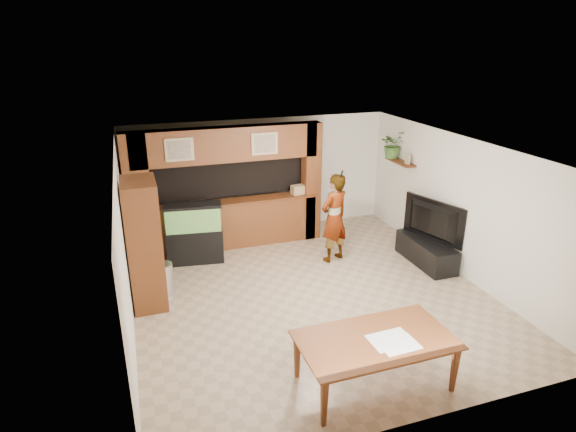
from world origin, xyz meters
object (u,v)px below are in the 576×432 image
object	(u,v)px
television	(429,221)
person	(334,218)
pantry_cabinet	(144,244)
aquarium	(194,234)
dining_table	(376,364)

from	to	relation	value
television	person	xyz separation A→B (m)	(-1.71, 0.73, 0.02)
pantry_cabinet	aquarium	distance (m)	1.74
television	person	bearing A→B (deg)	48.95
pantry_cabinet	person	xyz separation A→B (m)	(3.64, 0.54, -0.18)
pantry_cabinet	television	xyz separation A→B (m)	(5.35, -0.19, -0.19)
aquarium	person	world-z (taller)	person
aquarium	television	xyz separation A→B (m)	(4.37, -1.54, 0.29)
pantry_cabinet	aquarium	world-z (taller)	pantry_cabinet
television	person	distance (m)	1.86
aquarium	television	distance (m)	4.64
aquarium	person	size ratio (longest dim) A/B	0.68
aquarium	television	size ratio (longest dim) A/B	0.87
aquarium	person	xyz separation A→B (m)	(2.67, -0.81, 0.31)
aquarium	television	bearing A→B (deg)	-11.73
dining_table	television	bearing A→B (deg)	46.74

